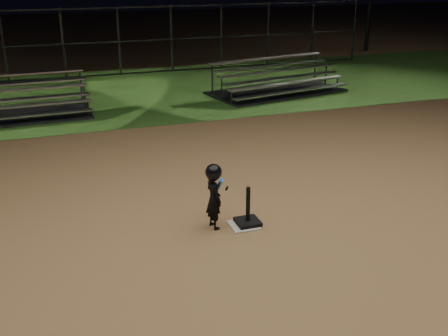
{
  "coord_description": "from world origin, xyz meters",
  "views": [
    {
      "loc": [
        -2.83,
        -7.26,
        4.07
      ],
      "look_at": [
        0.0,
        1.0,
        0.65
      ],
      "focal_mm": 42.72,
      "sensor_mm": 36.0,
      "label": 1
    }
  ],
  "objects_px": {
    "batting_tee": "(248,217)",
    "bleacher_left": "(6,110)",
    "home_plate": "(244,225)",
    "bleacher_right": "(277,86)",
    "child_batter": "(214,194)"
  },
  "relations": [
    {
      "from": "batting_tee",
      "to": "home_plate",
      "type": "bearing_deg",
      "value": -166.69
    },
    {
      "from": "home_plate",
      "to": "batting_tee",
      "type": "distance_m",
      "value": 0.15
    },
    {
      "from": "child_batter",
      "to": "bleacher_left",
      "type": "height_order",
      "value": "child_batter"
    },
    {
      "from": "child_batter",
      "to": "bleacher_right",
      "type": "height_order",
      "value": "child_batter"
    },
    {
      "from": "batting_tee",
      "to": "child_batter",
      "type": "height_order",
      "value": "child_batter"
    },
    {
      "from": "bleacher_left",
      "to": "bleacher_right",
      "type": "relative_size",
      "value": 0.98
    },
    {
      "from": "bleacher_left",
      "to": "bleacher_right",
      "type": "distance_m",
      "value": 8.28
    },
    {
      "from": "batting_tee",
      "to": "bleacher_left",
      "type": "distance_m",
      "value": 9.02
    },
    {
      "from": "batting_tee",
      "to": "child_batter",
      "type": "relative_size",
      "value": 0.59
    },
    {
      "from": "batting_tee",
      "to": "bleacher_left",
      "type": "height_order",
      "value": "bleacher_left"
    },
    {
      "from": "child_batter",
      "to": "batting_tee",
      "type": "bearing_deg",
      "value": -110.96
    },
    {
      "from": "child_batter",
      "to": "bleacher_left",
      "type": "distance_m",
      "value": 8.71
    },
    {
      "from": "bleacher_right",
      "to": "bleacher_left",
      "type": "bearing_deg",
      "value": 170.92
    },
    {
      "from": "home_plate",
      "to": "bleacher_left",
      "type": "relative_size",
      "value": 0.1
    },
    {
      "from": "batting_tee",
      "to": "child_batter",
      "type": "bearing_deg",
      "value": 169.75
    }
  ]
}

